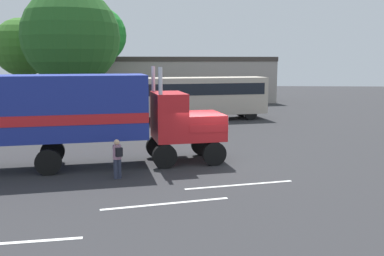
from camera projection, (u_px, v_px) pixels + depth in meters
ground_plane at (206, 163)px, 20.16m from camera, size 120.00×120.00×0.00m
lane_stripe_near at (240, 185)px, 16.62m from camera, size 4.22×1.56×0.01m
lane_stripe_mid at (166, 204)px, 14.45m from camera, size 4.19×1.64×0.01m
semi_truck at (51, 112)px, 18.77m from camera, size 14.26×6.58×4.50m
person_bystander at (117, 157)px, 17.38m from camera, size 0.44×0.47×1.63m
parked_bus at (198, 94)px, 34.33m from camera, size 11.26×5.74×3.40m
tree_left at (23, 48)px, 36.74m from camera, size 4.98×4.98×8.34m
tree_center at (71, 37)px, 31.41m from camera, size 7.17×7.17×10.03m
tree_right at (98, 35)px, 39.44m from camera, size 5.19×5.19×9.64m
building_backdrop at (166, 78)px, 47.51m from camera, size 24.71×12.82×5.11m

